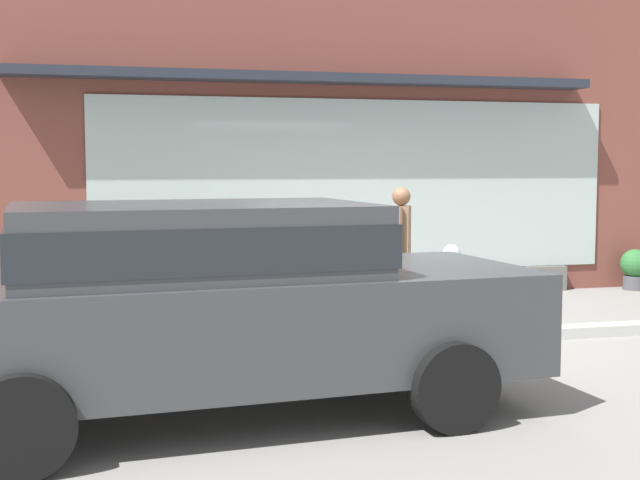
{
  "coord_description": "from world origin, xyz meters",
  "views": [
    {
      "loc": [
        -2.71,
        -8.32,
        1.84
      ],
      "look_at": [
        -0.31,
        1.2,
        0.98
      ],
      "focal_mm": 48.14,
      "sensor_mm": 36.0,
      "label": 1
    }
  ],
  "objects_px": {
    "potted_plant_doorstep": "(230,255)",
    "fire_hydrant": "(451,282)",
    "potted_plant_near_hydrant": "(102,275)",
    "potted_plant_trailing_edge": "(635,268)",
    "parked_car_dark_gray": "(214,296)",
    "pedestrian_with_handbag": "(401,246)"
  },
  "relations": [
    {
      "from": "potted_plant_near_hydrant",
      "to": "potted_plant_doorstep",
      "type": "bearing_deg",
      "value": -10.26
    },
    {
      "from": "pedestrian_with_handbag",
      "to": "potted_plant_doorstep",
      "type": "xyz_separation_m",
      "value": [
        -1.74,
        1.6,
        -0.22
      ]
    },
    {
      "from": "potted_plant_trailing_edge",
      "to": "potted_plant_doorstep",
      "type": "xyz_separation_m",
      "value": [
        -6.01,
        -0.17,
        0.36
      ]
    },
    {
      "from": "potted_plant_doorstep",
      "to": "potted_plant_near_hydrant",
      "type": "xyz_separation_m",
      "value": [
        -1.6,
        0.29,
        -0.24
      ]
    },
    {
      "from": "fire_hydrant",
      "to": "parked_car_dark_gray",
      "type": "distance_m",
      "value": 4.7
    },
    {
      "from": "potted_plant_trailing_edge",
      "to": "fire_hydrant",
      "type": "bearing_deg",
      "value": -156.83
    },
    {
      "from": "fire_hydrant",
      "to": "potted_plant_trailing_edge",
      "type": "xyz_separation_m",
      "value": [
        3.54,
        1.52,
        -0.11
      ]
    },
    {
      "from": "potted_plant_trailing_edge",
      "to": "potted_plant_near_hydrant",
      "type": "relative_size",
      "value": 0.71
    },
    {
      "from": "potted_plant_doorstep",
      "to": "potted_plant_near_hydrant",
      "type": "height_order",
      "value": "potted_plant_doorstep"
    },
    {
      "from": "pedestrian_with_handbag",
      "to": "potted_plant_doorstep",
      "type": "distance_m",
      "value": 2.37
    },
    {
      "from": "pedestrian_with_handbag",
      "to": "fire_hydrant",
      "type": "bearing_deg",
      "value": -44.88
    },
    {
      "from": "pedestrian_with_handbag",
      "to": "potted_plant_trailing_edge",
      "type": "xyz_separation_m",
      "value": [
        4.27,
        1.77,
        -0.59
      ]
    },
    {
      "from": "parked_car_dark_gray",
      "to": "potted_plant_near_hydrant",
      "type": "xyz_separation_m",
      "value": [
        -0.81,
        4.99,
        -0.44
      ]
    },
    {
      "from": "fire_hydrant",
      "to": "potted_plant_doorstep",
      "type": "height_order",
      "value": "potted_plant_doorstep"
    },
    {
      "from": "potted_plant_doorstep",
      "to": "potted_plant_trailing_edge",
      "type": "bearing_deg",
      "value": 1.61
    },
    {
      "from": "fire_hydrant",
      "to": "potted_plant_near_hydrant",
      "type": "xyz_separation_m",
      "value": [
        -4.08,
        1.64,
        0.01
      ]
    },
    {
      "from": "potted_plant_doorstep",
      "to": "fire_hydrant",
      "type": "bearing_deg",
      "value": -28.59
    },
    {
      "from": "potted_plant_trailing_edge",
      "to": "pedestrian_with_handbag",
      "type": "bearing_deg",
      "value": -157.53
    },
    {
      "from": "parked_car_dark_gray",
      "to": "potted_plant_trailing_edge",
      "type": "xyz_separation_m",
      "value": [
        6.81,
        4.87,
        -0.57
      ]
    },
    {
      "from": "fire_hydrant",
      "to": "potted_plant_trailing_edge",
      "type": "relative_size",
      "value": 1.48
    },
    {
      "from": "fire_hydrant",
      "to": "potted_plant_doorstep",
      "type": "bearing_deg",
      "value": 151.41
    },
    {
      "from": "pedestrian_with_handbag",
      "to": "potted_plant_doorstep",
      "type": "relative_size",
      "value": 1.1
    }
  ]
}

